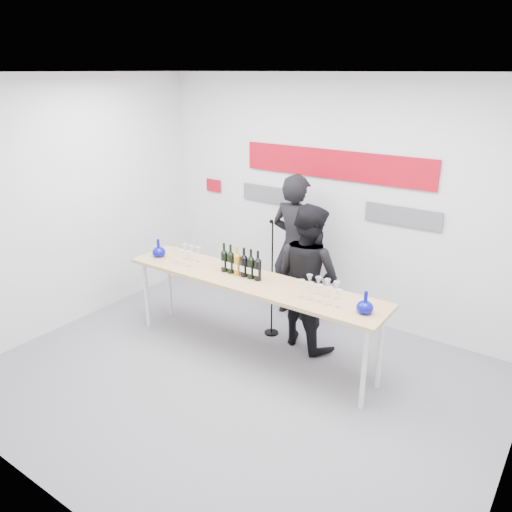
# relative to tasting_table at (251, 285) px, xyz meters

# --- Properties ---
(ground) EXTENTS (5.00, 5.00, 0.00)m
(ground) POSITION_rel_tasting_table_xyz_m (0.19, -0.51, -0.84)
(ground) COLOR slate
(ground) RESTS_ON ground
(back_wall) EXTENTS (5.00, 0.04, 3.00)m
(back_wall) POSITION_rel_tasting_table_xyz_m (0.19, 1.49, 0.66)
(back_wall) COLOR silver
(back_wall) RESTS_ON ground
(signage) EXTENTS (3.38, 0.02, 0.79)m
(signage) POSITION_rel_tasting_table_xyz_m (0.13, 1.46, 0.96)
(signage) COLOR #A40716
(signage) RESTS_ON back_wall
(tasting_table) EXTENTS (3.05, 0.65, 0.91)m
(tasting_table) POSITION_rel_tasting_table_xyz_m (0.00, 0.00, 0.00)
(tasting_table) COLOR tan
(tasting_table) RESTS_ON ground
(wine_bottles) EXTENTS (0.53, 0.08, 0.33)m
(wine_bottles) POSITION_rel_tasting_table_xyz_m (-0.15, 0.03, 0.23)
(wine_bottles) COLOR black
(wine_bottles) RESTS_ON tasting_table
(decanter_left) EXTENTS (0.16, 0.16, 0.21)m
(decanter_left) POSITION_rel_tasting_table_xyz_m (-1.32, -0.06, 0.18)
(decanter_left) COLOR #080993
(decanter_left) RESTS_ON tasting_table
(decanter_right) EXTENTS (0.16, 0.16, 0.21)m
(decanter_right) POSITION_rel_tasting_table_xyz_m (1.32, -0.03, 0.18)
(decanter_right) COLOR #080993
(decanter_right) RESTS_ON tasting_table
(glasses_left) EXTENTS (0.27, 0.23, 0.18)m
(glasses_left) POSITION_rel_tasting_table_xyz_m (-0.90, -0.01, 0.16)
(glasses_left) COLOR silver
(glasses_left) RESTS_ON tasting_table
(glasses_right) EXTENTS (0.47, 0.23, 0.18)m
(glasses_right) POSITION_rel_tasting_table_xyz_m (0.84, 0.00, 0.16)
(glasses_right) COLOR silver
(glasses_right) RESTS_ON tasting_table
(presenter_left) EXTENTS (0.71, 0.50, 1.86)m
(presenter_left) POSITION_rel_tasting_table_xyz_m (-0.12, 1.13, 0.09)
(presenter_left) COLOR black
(presenter_left) RESTS_ON ground
(presenter_right) EXTENTS (0.96, 0.83, 1.68)m
(presenter_right) POSITION_rel_tasting_table_xyz_m (0.38, 0.58, -0.00)
(presenter_right) COLOR black
(presenter_right) RESTS_ON ground
(mic_stand) EXTENTS (0.17, 0.17, 1.45)m
(mic_stand) POSITION_rel_tasting_table_xyz_m (-0.06, 0.51, -0.40)
(mic_stand) COLOR black
(mic_stand) RESTS_ON ground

